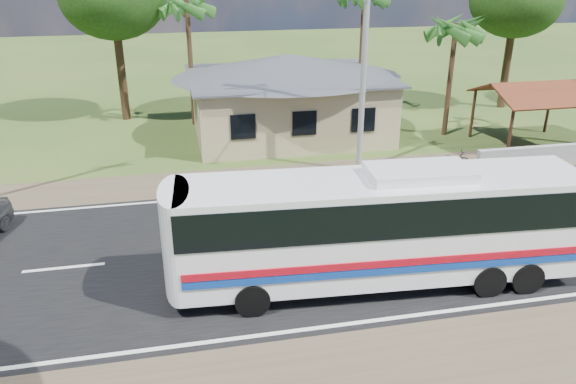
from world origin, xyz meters
name	(u,v)px	position (x,y,z in m)	size (l,w,h in m)	color
ground	(336,241)	(0.00, 0.00, 0.00)	(120.00, 120.00, 0.00)	#2E4D1B
road	(336,241)	(0.00, 0.00, 0.01)	(120.00, 16.00, 0.03)	black
house	(288,87)	(1.00, 13.00, 2.64)	(12.40, 10.00, 5.00)	tan
waiting_shed	(535,93)	(13.00, 8.50, 2.73)	(5.20, 4.48, 3.35)	#3B2415
concrete_barrier	(545,155)	(12.00, 5.60, 0.45)	(7.00, 0.30, 0.90)	#9E9E99
utility_poles	(358,44)	(2.67, 6.49, 5.77)	(32.80, 2.22, 11.00)	#9E9E99
palm_near	(456,29)	(9.50, 11.00, 5.71)	(2.80, 2.80, 6.70)	#47301E
palm_far	(187,6)	(-4.00, 16.00, 6.68)	(2.80, 2.80, 7.70)	#47301E
tree_behind_shed	(516,0)	(16.00, 16.00, 6.68)	(5.60, 5.60, 9.02)	#47301E
coach_bus	(383,220)	(0.52, -2.83, 2.10)	(11.99, 3.27, 3.68)	white
motorcycle	(452,159)	(7.38, 5.94, 0.43)	(0.57, 1.63, 0.85)	black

